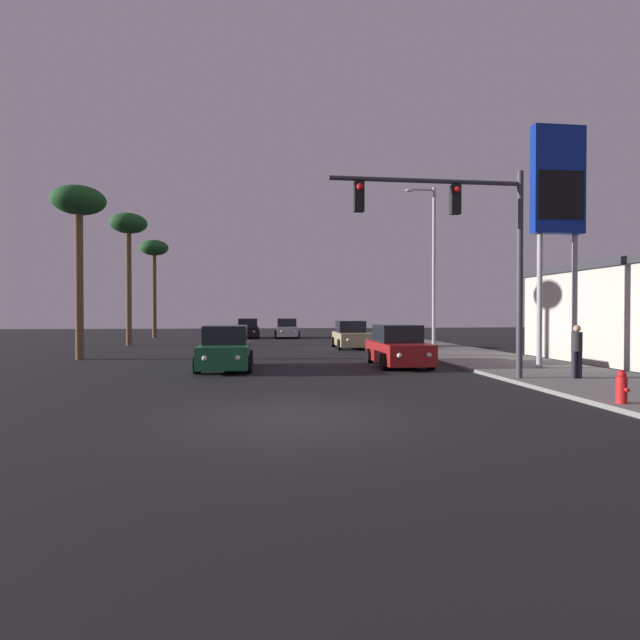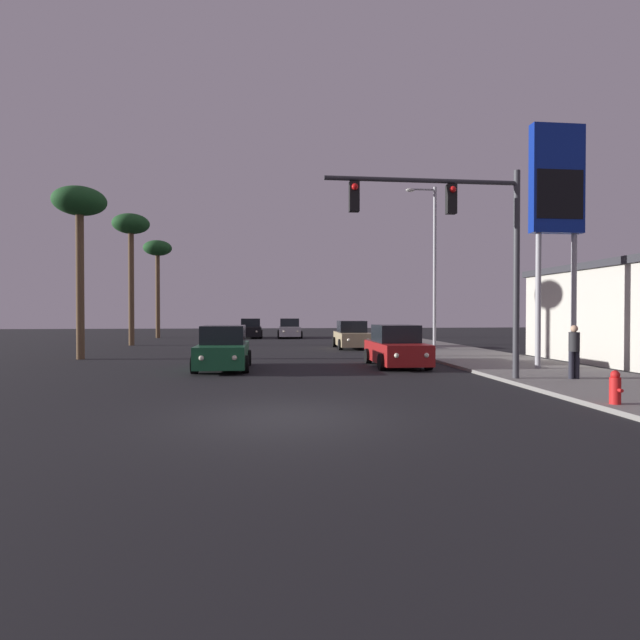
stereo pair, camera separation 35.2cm
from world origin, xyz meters
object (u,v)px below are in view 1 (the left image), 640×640
Objects in this scene: palm_tree_far at (154,253)px; palm_tree_near at (79,209)px; car_black at (248,329)px; fire_hydrant at (622,387)px; traffic_light_mast at (468,233)px; car_green at (225,350)px; car_red at (398,348)px; palm_tree_mid at (128,231)px; car_silver at (287,329)px; gas_station_sign at (558,193)px; pedestrian_on_sidewalk at (577,349)px; street_lamp at (432,260)px; car_tan at (351,336)px.

palm_tree_near is at bearing -88.00° from palm_tree_far.
car_black reaches higher than fire_hydrant.
car_green is at bearing 149.52° from traffic_light_mast.
palm_tree_mid is at bearing -45.90° from car_red.
gas_station_sign reaches higher than car_silver.
palm_tree_near is (-7.27, -19.04, 6.21)m from car_black.
palm_tree_near reaches higher than car_black.
palm_tree_far is (-18.87, 29.78, 6.28)m from pedestrian_on_sidewalk.
gas_station_sign is at bearing 113.38° from car_black.
car_black is at bearing 122.35° from street_lamp.
street_lamp is 5.39× the size of pedestrian_on_sidewalk.
street_lamp is at bearing -43.52° from palm_tree_far.
street_lamp is 9.58m from gas_station_sign.
car_green and car_red have the same top height.
car_red is (6.88, 0.30, 0.00)m from car_green.
car_red is 6.73m from pedestrian_on_sidewalk.
fire_hydrant is 0.09× the size of palm_tree_near.
fire_hydrant is at bearing -40.24° from palm_tree_near.
traffic_light_mast is (0.86, -4.86, 3.90)m from car_red.
palm_tree_near reaches higher than car_red.
palm_tree_far is 0.96× the size of palm_tree_mid.
car_tan is 16.24m from palm_tree_near.
gas_station_sign is at bearing 67.68° from fire_hydrant.
gas_station_sign is at bearing 157.24° from car_red.
car_black is at bearing -62.47° from car_tan.
car_red is 5.67× the size of fire_hydrant.
fire_hydrant is 30.06m from palm_tree_mid.
car_silver is 28.95m from traffic_light_mast.
street_lamp is at bearing 99.47° from gas_station_sign.
traffic_light_mast reaches higher than car_black.
traffic_light_mast is at bearing -62.34° from palm_tree_far.
car_green is 13.76m from street_lamp.
traffic_light_mast is (0.89, -15.24, 3.90)m from car_tan.
street_lamp is 1.00× the size of gas_station_sign.
street_lamp is (10.51, -16.59, 4.36)m from car_black.
car_silver is 27.87m from gas_station_sign.
palm_tree_far is at bearing 116.82° from fire_hydrant.
fire_hydrant is 4.52m from pedestrian_on_sidewalk.
street_lamp is 19.75m from palm_tree_mid.
car_tan is 12.69m from car_green.
car_tan is 16.15m from pedestrian_on_sidewalk.
car_tan is at bearing -44.34° from palm_tree_far.
car_green is (-0.27, -23.94, 0.00)m from car_black.
car_tan is at bearing -16.59° from palm_tree_mid.
street_lamp is at bearing 91.81° from pedestrian_on_sidewalk.
car_red is 0.48× the size of gas_station_sign.
street_lamp is 1.07× the size of palm_tree_far.
palm_tree_far is at bearing 117.66° from traffic_light_mast.
pedestrian_on_sidewalk is at bearing -46.96° from palm_tree_mid.
car_red is 0.66× the size of traffic_light_mast.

